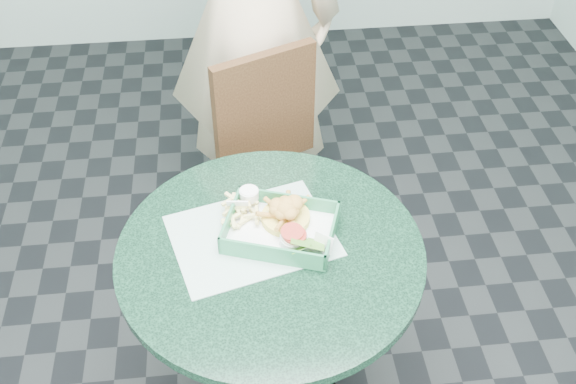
{
  "coord_description": "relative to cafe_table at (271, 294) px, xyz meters",
  "views": [
    {
      "loc": [
        -0.08,
        -1.21,
        2.1
      ],
      "look_at": [
        0.06,
        0.1,
        0.88
      ],
      "focal_mm": 42.0,
      "sensor_mm": 36.0,
      "label": 1
    }
  ],
  "objects": [
    {
      "name": "garnish_cup",
      "position": [
        0.08,
        0.0,
        0.21
      ],
      "size": [
        0.11,
        0.11,
        0.04
      ],
      "rotation": [
        0.0,
        0.0,
        -0.25
      ],
      "color": "silver",
      "rests_on": "food_basket"
    },
    {
      "name": "fries_pile",
      "position": [
        -0.08,
        0.09,
        0.21
      ],
      "size": [
        0.14,
        0.15,
        0.05
      ],
      "primitive_type": null,
      "rotation": [
        0.0,
        0.0,
        -0.29
      ],
      "color": "#E1D480",
      "rests_on": "food_basket"
    },
    {
      "name": "cafe_table",
      "position": [
        0.0,
        0.0,
        0.0
      ],
      "size": [
        0.83,
        0.83,
        0.75
      ],
      "color": "black",
      "rests_on": "floor"
    },
    {
      "name": "dining_chair",
      "position": [
        0.04,
        0.63,
        -0.05
      ],
      "size": [
        0.39,
        0.39,
        0.93
      ],
      "rotation": [
        0.0,
        0.0,
        0.41
      ],
      "color": "black",
      "rests_on": "floor"
    },
    {
      "name": "crab_sandwich",
      "position": [
        0.04,
        0.09,
        0.22
      ],
      "size": [
        0.13,
        0.13,
        0.08
      ],
      "rotation": [
        0.0,
        0.0,
        0.06
      ],
      "color": "gold",
      "rests_on": "food_basket"
    },
    {
      "name": "food_basket",
      "position": [
        0.03,
        0.05,
        0.19
      ],
      "size": [
        0.29,
        0.21,
        0.06
      ],
      "rotation": [
        0.0,
        0.0,
        -0.33
      ],
      "color": "#297D4F",
      "rests_on": "placemat"
    },
    {
      "name": "placemat",
      "position": [
        -0.04,
        0.05,
        0.17
      ],
      "size": [
        0.49,
        0.42,
        0.0
      ],
      "primitive_type": "cube",
      "rotation": [
        0.0,
        0.0,
        0.26
      ],
      "color": "#9BBEB3",
      "rests_on": "cafe_table"
    },
    {
      "name": "sauce_ramekin",
      "position": [
        -0.08,
        0.14,
        0.22
      ],
      "size": [
        0.06,
        0.06,
        0.03
      ],
      "rotation": [
        0.0,
        0.0,
        -0.35
      ],
      "color": "silver",
      "rests_on": "food_basket"
    }
  ]
}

